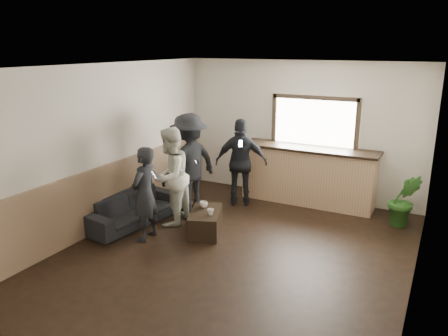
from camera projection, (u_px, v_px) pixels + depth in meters
The scene contains 12 objects.
ground at pixel (235, 253), 6.72m from camera, with size 5.00×6.00×0.01m, color black.
room_shell at pixel (192, 155), 6.64m from camera, with size 5.01×6.01×2.80m.
bar_counter at pixel (308, 172), 8.71m from camera, with size 2.70×0.68×2.13m.
sofa at pixel (133, 208), 7.79m from camera, with size 1.86×0.73×0.54m, color black.
coffee_table at pixel (206, 222), 7.39m from camera, with size 0.48×0.87×0.39m, color black.
cup_a at pixel (204, 205), 7.49m from camera, with size 0.13×0.13×0.11m, color silver.
cup_b at pixel (211, 212), 7.16m from camera, with size 0.11×0.11×0.10m, color silver.
potted_plant at pixel (404, 200), 7.58m from camera, with size 0.53×0.43×0.97m, color #2D6623.
person_a at pixel (145, 194), 7.00m from camera, with size 0.47×0.58×1.55m.
person_b at pixel (170, 177), 7.61m from camera, with size 0.71×0.88×1.74m.
person_c at pixel (189, 163), 8.23m from camera, with size 1.04×1.37×1.87m.
person_d at pixel (241, 163), 8.53m from camera, with size 1.10×0.77×1.73m.
Camera 1 is at (2.66, -5.50, 3.09)m, focal length 35.00 mm.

